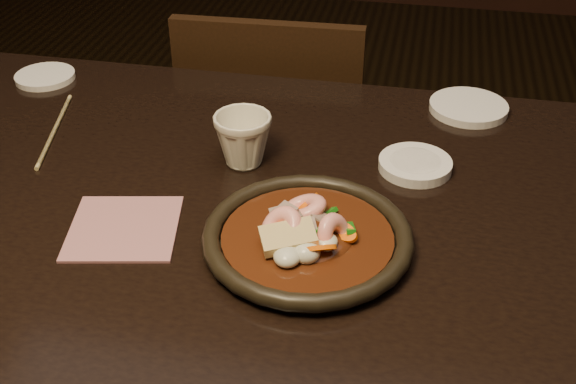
% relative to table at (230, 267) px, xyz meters
% --- Properties ---
extents(table, '(1.60, 0.90, 0.75)m').
position_rel_table_xyz_m(table, '(0.00, 0.00, 0.00)').
color(table, black).
rests_on(table, floor).
extents(chair, '(0.40, 0.40, 0.83)m').
position_rel_table_xyz_m(chair, '(-0.07, 0.63, -0.22)').
color(chair, black).
rests_on(chair, floor).
extents(plate, '(0.27, 0.27, 0.03)m').
position_rel_table_xyz_m(plate, '(0.11, -0.03, 0.09)').
color(plate, black).
rests_on(plate, table).
extents(stirfry, '(0.14, 0.17, 0.06)m').
position_rel_table_xyz_m(stirfry, '(0.11, -0.03, 0.10)').
color(stirfry, '#39180A').
rests_on(stirfry, plate).
extents(soy_dish, '(0.11, 0.11, 0.02)m').
position_rel_table_xyz_m(soy_dish, '(0.24, 0.18, 0.08)').
color(soy_dish, white).
rests_on(soy_dish, table).
extents(saucer_left, '(0.11, 0.11, 0.01)m').
position_rel_table_xyz_m(saucer_left, '(-0.44, 0.36, 0.08)').
color(saucer_left, white).
rests_on(saucer_left, table).
extents(saucer_right, '(0.13, 0.13, 0.01)m').
position_rel_table_xyz_m(saucer_right, '(0.31, 0.38, 0.08)').
color(saucer_right, white).
rests_on(saucer_right, table).
extents(tea_cup, '(0.10, 0.09, 0.09)m').
position_rel_table_xyz_m(tea_cup, '(-0.01, 0.15, 0.12)').
color(tea_cup, beige).
rests_on(tea_cup, table).
extents(chopsticks, '(0.06, 0.23, 0.01)m').
position_rel_table_xyz_m(chopsticks, '(-0.34, 0.18, 0.08)').
color(chopsticks, tan).
rests_on(chopsticks, table).
extents(napkin, '(0.16, 0.16, 0.00)m').
position_rel_table_xyz_m(napkin, '(-0.13, -0.04, 0.08)').
color(napkin, '#A1636A').
rests_on(napkin, table).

